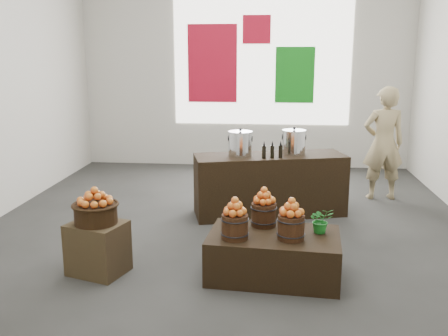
# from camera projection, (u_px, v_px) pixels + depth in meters

# --- Properties ---
(ground) EXTENTS (7.00, 7.00, 0.00)m
(ground) POSITION_uv_depth(u_px,v_px,m) (228.00, 228.00, 6.11)
(ground) COLOR #31312F
(ground) RESTS_ON ground
(back_wall) EXTENTS (6.00, 0.04, 4.00)m
(back_wall) POSITION_uv_depth(u_px,v_px,m) (245.00, 58.00, 9.06)
(back_wall) COLOR beige
(back_wall) RESTS_ON ground
(back_opening) EXTENTS (3.20, 0.02, 2.40)m
(back_opening) POSITION_uv_depth(u_px,v_px,m) (262.00, 58.00, 9.01)
(back_opening) COLOR white
(back_opening) RESTS_ON back_wall
(deco_red_left) EXTENTS (0.90, 0.04, 1.40)m
(deco_red_left) POSITION_uv_depth(u_px,v_px,m) (212.00, 64.00, 9.11)
(deco_red_left) COLOR #AE0D24
(deco_red_left) RESTS_ON back_wall
(deco_green_right) EXTENTS (0.70, 0.04, 1.00)m
(deco_green_right) POSITION_uv_depth(u_px,v_px,m) (295.00, 75.00, 9.01)
(deco_green_right) COLOR #127816
(deco_green_right) RESTS_ON back_wall
(deco_red_upper) EXTENTS (0.50, 0.04, 0.50)m
(deco_red_upper) POSITION_uv_depth(u_px,v_px,m) (257.00, 29.00, 8.90)
(deco_red_upper) COLOR #AE0D24
(deco_red_upper) RESTS_ON back_wall
(crate) EXTENTS (0.61, 0.55, 0.51)m
(crate) POSITION_uv_depth(u_px,v_px,m) (98.00, 248.00, 4.82)
(crate) COLOR #443820
(crate) RESTS_ON ground
(wicker_basket) EXTENTS (0.41, 0.41, 0.18)m
(wicker_basket) POSITION_uv_depth(u_px,v_px,m) (96.00, 214.00, 4.74)
(wicker_basket) COLOR black
(wicker_basket) RESTS_ON crate
(apples_in_basket) EXTENTS (0.32, 0.32, 0.17)m
(apples_in_basket) POSITION_uv_depth(u_px,v_px,m) (95.00, 196.00, 4.70)
(apples_in_basket) COLOR #AF0516
(apples_in_basket) RESTS_ON wicker_basket
(display_table) EXTENTS (1.28, 0.85, 0.42)m
(display_table) POSITION_uv_depth(u_px,v_px,m) (274.00, 255.00, 4.75)
(display_table) COLOR black
(display_table) RESTS_ON ground
(apple_bucket_front_left) EXTENTS (0.25, 0.25, 0.23)m
(apple_bucket_front_left) POSITION_uv_depth(u_px,v_px,m) (235.00, 227.00, 4.57)
(apple_bucket_front_left) COLOR #3B2010
(apple_bucket_front_left) RESTS_ON display_table
(apples_in_bucket_front_left) EXTENTS (0.18, 0.18, 0.16)m
(apples_in_bucket_front_left) POSITION_uv_depth(u_px,v_px,m) (235.00, 206.00, 4.53)
(apples_in_bucket_front_left) COLOR #AF0516
(apples_in_bucket_front_left) RESTS_ON apple_bucket_front_left
(apple_bucket_front_right) EXTENTS (0.25, 0.25, 0.23)m
(apple_bucket_front_right) POSITION_uv_depth(u_px,v_px,m) (291.00, 227.00, 4.56)
(apple_bucket_front_right) COLOR #3B2010
(apple_bucket_front_right) RESTS_ON display_table
(apples_in_bucket_front_right) EXTENTS (0.18, 0.18, 0.16)m
(apples_in_bucket_front_right) POSITION_uv_depth(u_px,v_px,m) (292.00, 207.00, 4.51)
(apples_in_bucket_front_right) COLOR #AF0516
(apples_in_bucket_front_right) RESTS_ON apple_bucket_front_right
(apple_bucket_rear) EXTENTS (0.25, 0.25, 0.23)m
(apple_bucket_rear) POSITION_uv_depth(u_px,v_px,m) (264.00, 215.00, 4.91)
(apple_bucket_rear) COLOR #3B2010
(apple_bucket_rear) RESTS_ON display_table
(apples_in_bucket_rear) EXTENTS (0.18, 0.18, 0.16)m
(apples_in_bucket_rear) POSITION_uv_depth(u_px,v_px,m) (264.00, 196.00, 4.87)
(apples_in_bucket_rear) COLOR #AF0516
(apples_in_bucket_rear) RESTS_ON apple_bucket_rear
(herb_garnish_right) EXTENTS (0.26, 0.24, 0.25)m
(herb_garnish_right) POSITION_uv_depth(u_px,v_px,m) (321.00, 220.00, 4.71)
(herb_garnish_right) COLOR #16691E
(herb_garnish_right) RESTS_ON display_table
(herb_garnish_left) EXTENTS (0.15, 0.13, 0.24)m
(herb_garnish_left) POSITION_uv_depth(u_px,v_px,m) (230.00, 214.00, 4.89)
(herb_garnish_left) COLOR #16691E
(herb_garnish_left) RESTS_ON display_table
(counter) EXTENTS (2.05, 1.09, 0.80)m
(counter) POSITION_uv_depth(u_px,v_px,m) (270.00, 185.00, 6.56)
(counter) COLOR black
(counter) RESTS_ON ground
(stock_pot_left) EXTENTS (0.30, 0.30, 0.30)m
(stock_pot_left) POSITION_uv_depth(u_px,v_px,m) (240.00, 144.00, 6.38)
(stock_pot_left) COLOR silver
(stock_pot_left) RESTS_ON counter
(stock_pot_center) EXTENTS (0.30, 0.30, 0.30)m
(stock_pot_center) POSITION_uv_depth(u_px,v_px,m) (294.00, 143.00, 6.49)
(stock_pot_center) COLOR silver
(stock_pot_center) RESTS_ON counter
(oil_cruets) EXTENTS (0.22, 0.11, 0.22)m
(oil_cruets) POSITION_uv_depth(u_px,v_px,m) (274.00, 149.00, 6.26)
(oil_cruets) COLOR black
(oil_cruets) RESTS_ON counter
(shopper) EXTENTS (0.63, 0.45, 1.64)m
(shopper) POSITION_uv_depth(u_px,v_px,m) (383.00, 143.00, 7.17)
(shopper) COLOR #9E8B61
(shopper) RESTS_ON ground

